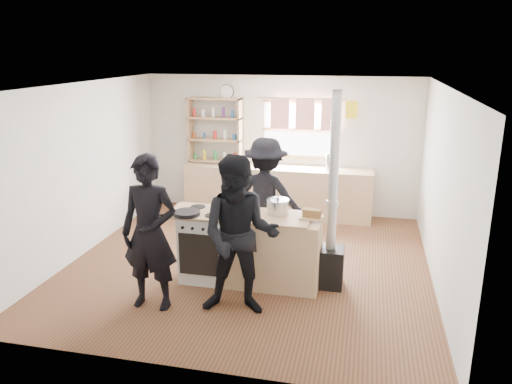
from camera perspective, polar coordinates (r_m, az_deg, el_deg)
ground at (r=7.21m, az=-0.79°, el=-8.18°), size 5.00×5.00×0.01m
back_counter at (r=9.10m, az=2.45°, el=0.09°), size 3.40×0.55×0.90m
shelving_unit at (r=9.26m, az=-4.72°, el=7.07°), size 1.00×0.28×1.20m
thermos at (r=8.85m, az=8.30°, el=3.37°), size 0.10×0.10×0.27m
cooking_island at (r=6.50m, az=-0.70°, el=-6.46°), size 1.97×0.64×0.93m
skillet_greens at (r=6.37m, az=-7.92°, el=-2.38°), size 0.45×0.45×0.05m
roast_tray at (r=6.40m, az=-1.80°, el=-2.02°), size 0.38×0.35×0.07m
stockpot_stove at (r=6.48m, az=-3.84°, el=-1.46°), size 0.22×0.22×0.18m
stockpot_counter at (r=6.34m, az=2.50°, el=-1.68°), size 0.29×0.29×0.21m
bread_board at (r=6.22m, az=6.40°, el=-2.58°), size 0.30×0.24×0.12m
flue_heater at (r=6.40m, az=8.54°, el=-5.30°), size 0.35×0.35×2.50m
person_near_left at (r=5.88m, az=-12.06°, el=-4.62°), size 0.67×0.45×1.84m
person_near_right at (r=5.62m, az=-1.87°, el=-5.11°), size 0.98×0.81×1.86m
person_far at (r=7.29m, az=1.12°, el=-0.56°), size 1.18×0.74×1.74m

